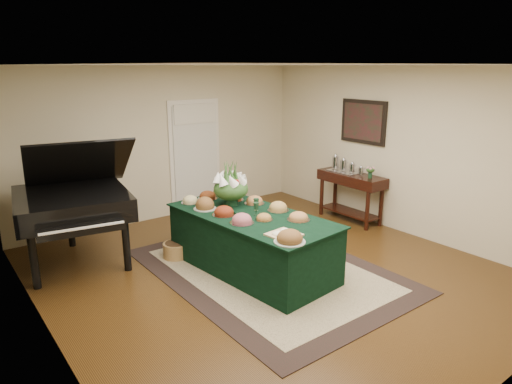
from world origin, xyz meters
TOP-DOWN VIEW (x-y plane):
  - ground at (0.00, 0.00)m, footprint 6.00×6.00m
  - area_rug at (0.00, 0.03)m, footprint 2.59×3.63m
  - kitchen_doorway at (0.60, 2.97)m, footprint 1.05×0.07m
  - buffet_table at (-0.16, 0.18)m, footprint 1.36×2.47m
  - food_platters at (-0.22, 0.34)m, footprint 1.05×2.42m
  - cutting_board at (-0.33, -0.64)m, footprint 0.37×0.37m
  - green_goblets at (-0.08, 0.19)m, footprint 0.19×0.22m
  - floral_centerpiece at (-0.13, 0.71)m, footprint 0.51×0.51m
  - grand_piano at (-1.96, 1.88)m, footprint 1.77×1.93m
  - wicker_basket at (-0.79, 1.17)m, footprint 0.36×0.36m
  - mahogany_sideboard at (2.50, 0.79)m, footprint 0.45×1.27m
  - tea_service at (2.50, 0.94)m, footprint 0.34×0.74m
  - pink_bouquet at (2.50, 0.39)m, footprint 0.16×0.16m
  - wall_painting at (2.72, 0.79)m, footprint 0.05×0.95m

SIDE VIEW (x-z plane):
  - ground at x=0.00m, z-range 0.00..0.00m
  - area_rug at x=0.00m, z-range 0.00..0.01m
  - wicker_basket at x=-0.79m, z-range 0.00..0.23m
  - buffet_table at x=-0.16m, z-range 0.00..0.80m
  - mahogany_sideboard at x=2.50m, z-range 0.23..1.09m
  - cutting_board at x=-0.33m, z-range 0.78..0.88m
  - food_platters at x=-0.22m, z-range 0.78..0.91m
  - green_goblets at x=-0.08m, z-range 0.79..0.97m
  - grand_piano at x=-1.96m, z-range 0.00..1.77m
  - tea_service at x=2.50m, z-range 0.82..1.12m
  - pink_bouquet at x=2.50m, z-range 0.89..1.10m
  - kitchen_doorway at x=0.60m, z-range -0.03..2.07m
  - floral_centerpiece at x=-0.13m, z-range 0.84..1.35m
  - wall_painting at x=2.72m, z-range 1.38..2.12m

